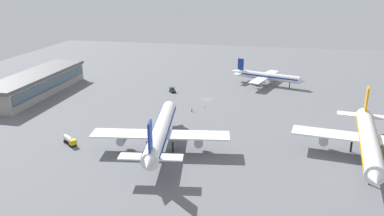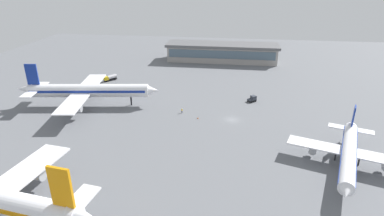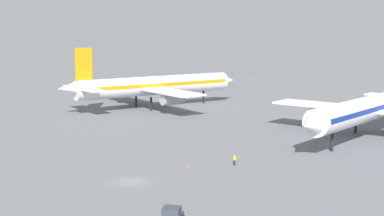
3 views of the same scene
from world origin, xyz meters
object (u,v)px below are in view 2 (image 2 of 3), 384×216
object	(u,v)px
airplane_taxiing	(349,153)
safety_cone_near_gate	(198,118)
ground_crew_worker	(182,111)
baggage_tug	(252,99)
fuel_truck	(110,78)
airplane_at_gate	(87,91)

from	to	relation	value
airplane_taxiing	safety_cone_near_gate	bearing A→B (deg)	-101.64
airplane_taxiing	ground_crew_worker	world-z (taller)	airplane_taxiing
baggage_tug	safety_cone_near_gate	world-z (taller)	baggage_tug
baggage_tug	safety_cone_near_gate	xyz separation A→B (m)	(19.17, 18.81, -0.86)
airplane_taxiing	baggage_tug	bearing A→B (deg)	-133.88
ground_crew_worker	safety_cone_near_gate	size ratio (longest dim) A/B	2.78
fuel_truck	safety_cone_near_gate	bearing A→B (deg)	89.35
ground_crew_worker	safety_cone_near_gate	world-z (taller)	ground_crew_worker
airplane_at_gate	safety_cone_near_gate	size ratio (longest dim) A/B	88.24
safety_cone_near_gate	fuel_truck	bearing A→B (deg)	-38.33
baggage_tug	safety_cone_near_gate	bearing A→B (deg)	-172.87
airplane_at_gate	safety_cone_near_gate	xyz separation A→B (m)	(-42.58, 6.35, -5.57)
ground_crew_worker	baggage_tug	bearing A→B (deg)	23.68
baggage_tug	safety_cone_near_gate	distance (m)	26.87
baggage_tug	airplane_at_gate	bearing A→B (deg)	154.09
fuel_truck	ground_crew_worker	xyz separation A→B (m)	(-39.21, 31.80, -0.54)
airplane_at_gate	fuel_truck	bearing A→B (deg)	87.34
fuel_truck	baggage_tug	bearing A→B (deg)	112.82
airplane_at_gate	baggage_tug	bearing A→B (deg)	3.10
baggage_tug	fuel_truck	world-z (taller)	fuel_truck
airplane_at_gate	safety_cone_near_gate	world-z (taller)	airplane_at_gate
airplane_taxiing	baggage_tug	size ratio (longest dim) A/B	10.03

